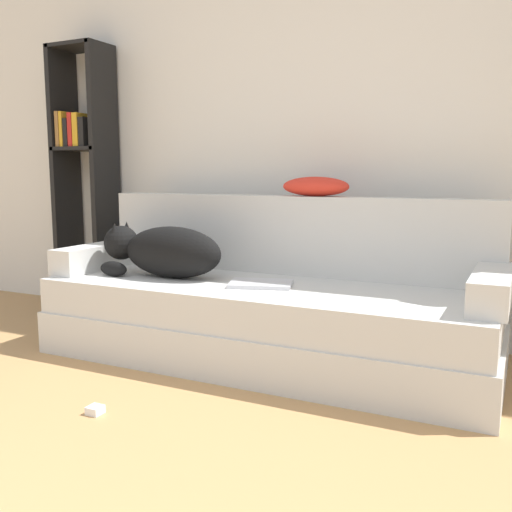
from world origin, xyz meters
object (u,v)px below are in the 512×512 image
(power_adapter, at_px, (95,410))
(couch, at_px, (264,323))
(laptop, at_px, (261,284))
(bookshelf, at_px, (84,163))
(throw_pillow, at_px, (316,186))
(dog, at_px, (163,251))

(power_adapter, bearing_deg, couch, 69.65)
(laptop, bearing_deg, bookshelf, 143.64)
(couch, xyz_separation_m, laptop, (0.01, -0.05, 0.21))
(couch, bearing_deg, throw_pillow, 69.50)
(couch, height_order, bookshelf, bookshelf)
(laptop, xyz_separation_m, power_adapter, (-0.33, -0.82, -0.39))
(throw_pillow, xyz_separation_m, power_adapter, (-0.46, -1.23, -0.85))
(couch, xyz_separation_m, bookshelf, (-1.56, 0.48, 0.80))
(laptop, relative_size, power_adapter, 6.15)
(laptop, xyz_separation_m, bookshelf, (-1.56, 0.54, 0.59))
(laptop, bearing_deg, couch, 79.15)
(throw_pillow, bearing_deg, power_adapter, -110.39)
(laptop, relative_size, bookshelf, 0.20)
(couch, distance_m, bookshelf, 1.82)
(couch, relative_size, power_adapter, 39.16)
(bookshelf, bearing_deg, laptop, -18.90)
(dog, relative_size, throw_pillow, 1.93)
(dog, bearing_deg, throw_pillow, 31.32)
(couch, bearing_deg, power_adapter, -110.35)
(dog, distance_m, laptop, 0.58)
(throw_pillow, height_order, bookshelf, bookshelf)
(laptop, height_order, bookshelf, bookshelf)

